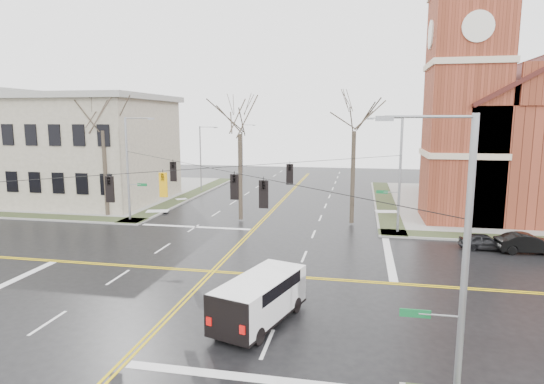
% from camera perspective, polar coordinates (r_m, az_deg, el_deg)
% --- Properties ---
extents(ground, '(120.00, 120.00, 0.00)m').
position_cam_1_polar(ground, '(27.68, -7.48, -9.86)').
color(ground, black).
rests_on(ground, ground).
extents(sidewalks, '(80.00, 80.00, 0.17)m').
position_cam_1_polar(sidewalks, '(27.66, -7.49, -9.71)').
color(sidewalks, gray).
rests_on(sidewalks, ground).
extents(road_markings, '(100.00, 100.00, 0.01)m').
position_cam_1_polar(road_markings, '(27.68, -7.48, -9.85)').
color(road_markings, gold).
rests_on(road_markings, ground).
extents(church, '(24.28, 27.48, 27.50)m').
position_cam_1_polar(church, '(52.16, 29.57, 7.39)').
color(church, maroon).
rests_on(church, ground).
extents(civic_building_a, '(18.00, 14.00, 11.00)m').
position_cam_1_polar(civic_building_a, '(54.27, -23.18, 4.75)').
color(civic_building_a, gray).
rests_on(civic_building_a, ground).
extents(signal_pole_ne, '(2.75, 0.22, 9.00)m').
position_cam_1_polar(signal_pole_ne, '(36.60, 15.50, 2.50)').
color(signal_pole_ne, gray).
rests_on(signal_pole_ne, ground).
extents(signal_pole_nw, '(2.75, 0.22, 9.00)m').
position_cam_1_polar(signal_pole_nw, '(41.52, -17.47, 3.17)').
color(signal_pole_nw, gray).
rests_on(signal_pole_nw, ground).
extents(signal_pole_se, '(2.75, 0.22, 9.00)m').
position_cam_1_polar(signal_pole_se, '(14.16, 22.40, -8.13)').
color(signal_pole_se, gray).
rests_on(signal_pole_se, ground).
extents(span_wires, '(23.02, 23.02, 0.03)m').
position_cam_1_polar(span_wires, '(26.33, -7.77, 3.01)').
color(span_wires, black).
rests_on(span_wires, ground).
extents(traffic_signals, '(8.21, 8.26, 1.30)m').
position_cam_1_polar(traffic_signals, '(25.79, -8.21, 1.19)').
color(traffic_signals, black).
rests_on(traffic_signals, ground).
extents(streetlight_north_a, '(2.30, 0.20, 8.00)m').
position_cam_1_polar(streetlight_north_a, '(56.31, -8.82, 4.46)').
color(streetlight_north_a, gray).
rests_on(streetlight_north_a, ground).
extents(streetlight_north_b, '(2.30, 0.20, 8.00)m').
position_cam_1_polar(streetlight_north_b, '(75.38, -3.64, 5.72)').
color(streetlight_north_b, gray).
rests_on(streetlight_north_b, ground).
extents(cargo_van, '(3.61, 5.77, 2.06)m').
position_cam_1_polar(cargo_van, '(20.78, -1.22, -12.79)').
color(cargo_van, white).
rests_on(cargo_van, ground).
extents(parked_car_a, '(3.34, 1.48, 1.12)m').
position_cam_1_polar(parked_car_a, '(34.98, 25.06, -5.66)').
color(parked_car_a, black).
rests_on(parked_car_a, ground).
extents(parked_car_b, '(4.19, 1.85, 1.34)m').
position_cam_1_polar(parked_car_b, '(35.38, 29.40, -5.64)').
color(parked_car_b, black).
rests_on(parked_car_b, ground).
extents(tree_nw_far, '(4.00, 4.00, 11.68)m').
position_cam_1_polar(tree_nw_far, '(44.18, -20.50, 7.90)').
color(tree_nw_far, '#383024').
rests_on(tree_nw_far, ground).
extents(tree_nw_near, '(4.00, 4.00, 11.33)m').
position_cam_1_polar(tree_nw_near, '(39.63, -4.07, 8.02)').
color(tree_nw_near, '#383024').
rests_on(tree_nw_near, ground).
extents(tree_ne, '(4.00, 4.00, 11.74)m').
position_cam_1_polar(tree_ne, '(38.68, 10.28, 8.30)').
color(tree_ne, '#383024').
rests_on(tree_ne, ground).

